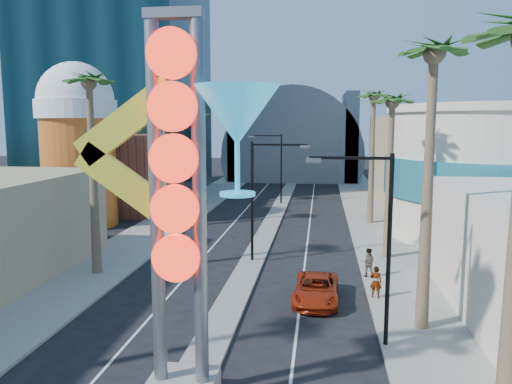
% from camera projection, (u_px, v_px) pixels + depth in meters
% --- Properties ---
extents(sidewalk_west, '(5.00, 100.00, 0.15)m').
position_uv_depth(sidewalk_west, '(178.00, 216.00, 49.18)').
color(sidewalk_west, gray).
rests_on(sidewalk_west, ground).
extents(sidewalk_east, '(5.00, 100.00, 0.15)m').
position_uv_depth(sidewalk_east, '(374.00, 221.00, 46.74)').
color(sidewalk_east, gray).
rests_on(sidewalk_east, ground).
extents(median, '(1.60, 84.00, 0.15)m').
position_uv_depth(median, '(276.00, 213.00, 50.91)').
color(median, gray).
rests_on(median, ground).
extents(brick_filler_west, '(10.00, 10.00, 8.00)m').
position_uv_depth(brick_filler_west, '(125.00, 173.00, 52.42)').
color(brick_filler_west, brown).
rests_on(brick_filler_west, ground).
extents(filler_east, '(10.00, 20.00, 10.00)m').
position_uv_depth(filler_east, '(421.00, 159.00, 58.01)').
color(filler_east, '#9C8A65').
rests_on(filler_east, ground).
extents(beer_mug, '(7.00, 7.00, 14.50)m').
position_uv_depth(beer_mug, '(78.00, 138.00, 44.17)').
color(beer_mug, orange).
rests_on(beer_mug, ground).
extents(turquoise_building, '(16.60, 16.60, 10.60)m').
position_uv_depth(turquoise_building, '(491.00, 173.00, 40.04)').
color(turquoise_building, beige).
rests_on(turquoise_building, ground).
extents(canopy, '(22.00, 16.00, 22.00)m').
position_uv_depth(canopy, '(295.00, 153.00, 83.73)').
color(canopy, slate).
rests_on(canopy, ground).
extents(neon_sign, '(6.53, 2.60, 12.55)m').
position_uv_depth(neon_sign, '(203.00, 184.00, 15.40)').
color(neon_sign, gray).
rests_on(neon_sign, ground).
extents(streetlight_0, '(3.79, 0.25, 8.00)m').
position_uv_depth(streetlight_0, '(260.00, 190.00, 32.50)').
color(streetlight_0, black).
rests_on(streetlight_0, ground).
extents(streetlight_1, '(3.79, 0.25, 8.00)m').
position_uv_depth(streetlight_1, '(276.00, 162.00, 56.22)').
color(streetlight_1, black).
rests_on(streetlight_1, ground).
extents(streetlight_2, '(3.45, 0.25, 8.00)m').
position_uv_depth(streetlight_2, '(377.00, 232.00, 19.93)').
color(streetlight_2, black).
rests_on(streetlight_2, ground).
extents(palm_1, '(2.40, 2.40, 12.70)m').
position_uv_depth(palm_1, '(89.00, 94.00, 28.99)').
color(palm_1, brown).
rests_on(palm_1, ground).
extents(palm_2, '(2.40, 2.40, 11.20)m').
position_uv_depth(palm_2, '(165.00, 120.00, 42.92)').
color(palm_2, brown).
rests_on(palm_2, ground).
extents(palm_3, '(2.40, 2.40, 11.20)m').
position_uv_depth(palm_3, '(198.00, 121.00, 54.71)').
color(palm_3, brown).
rests_on(palm_3, ground).
extents(palm_5, '(2.40, 2.40, 13.20)m').
position_uv_depth(palm_5, '(433.00, 72.00, 20.72)').
color(palm_5, brown).
rests_on(palm_5, ground).
extents(palm_6, '(2.40, 2.40, 11.70)m').
position_uv_depth(palm_6, '(392.00, 112.00, 32.69)').
color(palm_6, brown).
rests_on(palm_6, ground).
extents(palm_7, '(2.40, 2.40, 12.70)m').
position_uv_depth(palm_7, '(374.00, 105.00, 44.36)').
color(palm_7, brown).
rests_on(palm_7, ground).
extents(red_pickup, '(2.41, 4.93, 1.35)m').
position_uv_depth(red_pickup, '(316.00, 289.00, 25.72)').
color(red_pickup, '#A5270C').
rests_on(red_pickup, ground).
extents(pedestrian_a, '(0.70, 0.54, 1.69)m').
position_uv_depth(pedestrian_a, '(376.00, 282.00, 25.88)').
color(pedestrian_a, gray).
rests_on(pedestrian_a, sidewalk_east).
extents(pedestrian_b, '(0.90, 0.74, 1.71)m').
position_uv_depth(pedestrian_b, '(368.00, 262.00, 29.49)').
color(pedestrian_b, gray).
rests_on(pedestrian_b, sidewalk_east).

